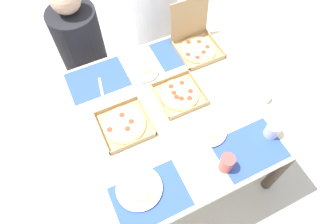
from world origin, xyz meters
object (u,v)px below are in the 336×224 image
pizza_box_edge_far (196,43)px  plate_far_left (143,70)px  diner_left_seat (86,60)px  diner_right_seat (156,34)px  condiment_bowl (264,97)px  pizza_box_corner_left (179,95)px  plate_near_right (139,189)px  cup_clear_left (273,130)px  plate_middle (208,131)px  pizza_box_corner_right (124,125)px  cup_spare (227,163)px

pizza_box_edge_far → plate_far_left: 0.40m
diner_left_seat → diner_right_seat: size_ratio=0.98×
condiment_bowl → diner_left_seat: size_ratio=0.07×
condiment_bowl → pizza_box_corner_left: bearing=151.5°
pizza_box_edge_far → plate_near_right: (-0.71, -0.72, -0.04)m
condiment_bowl → cup_clear_left: bearing=-115.7°
condiment_bowl → plate_middle: bearing=-173.3°
pizza_box_edge_far → condiment_bowl: (0.16, -0.53, -0.03)m
diner_left_seat → plate_far_left: bearing=-59.1°
pizza_box_corner_right → cup_clear_left: size_ratio=2.88×
pizza_box_corner_right → plate_far_left: bearing=51.9°
pizza_box_corner_right → plate_near_right: (-0.07, -0.37, -0.00)m
cup_spare → pizza_box_edge_far: bearing=71.7°
pizza_box_corner_right → plate_far_left: (0.25, 0.32, -0.00)m
pizza_box_corner_left → diner_left_seat: (-0.40, 0.74, -0.24)m
cup_spare → condiment_bowl: 0.50m
pizza_box_edge_far → cup_clear_left: size_ratio=3.18×
diner_left_seat → diner_right_seat: (0.58, 0.00, 0.01)m
plate_near_right → condiment_bowl: bearing=11.8°
plate_middle → plate_far_left: 0.57m
pizza_box_corner_right → diner_left_seat: (-0.03, 0.79, -0.24)m
pizza_box_corner_right → pizza_box_corner_left: (0.37, 0.05, 0.00)m
plate_near_right → plate_far_left: same height
pizza_box_corner_right → diner_right_seat: 0.99m
plate_near_right → pizza_box_edge_far: bearing=45.4°
condiment_bowl → diner_left_seat: 1.31m
pizza_box_corner_right → pizza_box_edge_far: pizza_box_edge_far is taller
cup_clear_left → diner_right_seat: bearing=97.5°
diner_right_seat → plate_middle: bearing=-98.1°
plate_near_right → plate_middle: bearing=16.0°
plate_near_right → pizza_box_corner_right: bearing=80.0°
plate_middle → condiment_bowl: (0.40, 0.05, 0.01)m
plate_middle → cup_clear_left: size_ratio=2.19×
pizza_box_edge_far → plate_far_left: pizza_box_edge_far is taller
plate_middle → cup_clear_left: (0.30, -0.16, 0.04)m
cup_spare → plate_near_right: bearing=169.2°
cup_clear_left → diner_right_seat: size_ratio=0.08×
plate_near_right → diner_left_seat: (0.03, 1.16, -0.24)m
pizza_box_corner_right → pizza_box_corner_left: 0.37m
pizza_box_corner_left → plate_far_left: bearing=114.1°
pizza_box_edge_far → plate_far_left: bearing=-175.6°
pizza_box_corner_left → condiment_bowl: 0.50m
plate_far_left → plate_middle: bearing=-74.4°
pizza_box_corner_right → diner_left_seat: 0.82m
pizza_box_corner_right → pizza_box_edge_far: bearing=28.4°
condiment_bowl → diner_right_seat: diner_right_seat is taller
pizza_box_edge_far → condiment_bowl: pizza_box_edge_far is taller
plate_middle → cup_spare: cup_spare is taller
plate_far_left → diner_left_seat: (-0.28, 0.47, -0.24)m
plate_near_right → cup_spare: size_ratio=2.12×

